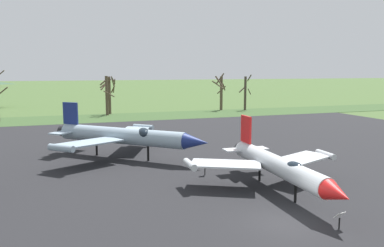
# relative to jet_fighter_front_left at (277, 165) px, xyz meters

# --- Properties ---
(ground_plane) EXTENTS (600.00, 600.00, 0.00)m
(ground_plane) POSITION_rel_jet_fighter_front_left_xyz_m (-2.38, -4.96, -1.86)
(ground_plane) COLOR #425B2D
(asphalt_apron) EXTENTS (78.24, 54.49, 0.05)m
(asphalt_apron) POSITION_rel_jet_fighter_front_left_xyz_m (-2.38, 11.39, -1.84)
(asphalt_apron) COLOR black
(asphalt_apron) RESTS_ON ground
(grass_verge_strip) EXTENTS (138.24, 12.00, 0.06)m
(grass_verge_strip) POSITION_rel_jet_fighter_front_left_xyz_m (-2.38, 44.64, -1.83)
(grass_verge_strip) COLOR #365129
(grass_verge_strip) RESTS_ON ground
(jet_fighter_front_left) EXTENTS (11.40, 13.42, 4.59)m
(jet_fighter_front_left) POSITION_rel_jet_fighter_front_left_xyz_m (0.00, 0.00, 0.00)
(jet_fighter_front_left) COLOR silver
(jet_fighter_front_left) RESTS_ON ground
(info_placard_front_left) EXTENTS (0.63, 0.43, 0.98)m
(info_placard_front_left) POSITION_rel_jet_fighter_front_left_xyz_m (-0.27, -6.49, -1.22)
(info_placard_front_left) COLOR black
(info_placard_front_left) RESTS_ON ground
(jet_fighter_front_right) EXTENTS (13.20, 12.92, 5.03)m
(jet_fighter_front_right) POSITION_rel_jet_fighter_front_left_xyz_m (-8.14, 13.03, 0.31)
(jet_fighter_front_right) COLOR #8EA3B2
(jet_fighter_front_right) RESTS_ON ground
(info_placard_front_right) EXTENTS (0.47, 0.26, 1.13)m
(info_placard_front_right) POSITION_rel_jet_fighter_front_left_xyz_m (-3.17, 5.29, -1.18)
(info_placard_front_right) COLOR black
(info_placard_front_right) RESTS_ON ground
(bare_tree_center) EXTENTS (2.69, 2.69, 7.11)m
(bare_tree_center) POSITION_rel_jet_fighter_front_left_xyz_m (-5.63, 48.37, 2.02)
(bare_tree_center) COLOR brown
(bare_tree_center) RESTS_ON ground
(bare_tree_right_of_center) EXTENTS (2.93, 2.93, 6.98)m
(bare_tree_right_of_center) POSITION_rel_jet_fighter_front_left_xyz_m (-4.96, 50.40, 2.14)
(bare_tree_right_of_center) COLOR brown
(bare_tree_right_of_center) RESTS_ON ground
(bare_tree_far_right) EXTENTS (3.23, 3.23, 7.56)m
(bare_tree_far_right) POSITION_rel_jet_fighter_front_left_xyz_m (17.32, 50.07, 2.15)
(bare_tree_far_right) COLOR brown
(bare_tree_far_right) RESTS_ON ground
(bare_tree_backdrop_extra) EXTENTS (2.51, 2.54, 7.27)m
(bare_tree_backdrop_extra) POSITION_rel_jet_fighter_front_left_xyz_m (21.98, 48.36, 1.82)
(bare_tree_backdrop_extra) COLOR #42382D
(bare_tree_backdrop_extra) RESTS_ON ground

